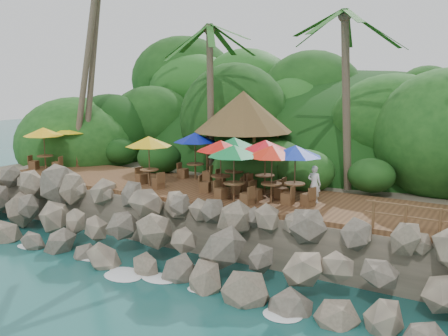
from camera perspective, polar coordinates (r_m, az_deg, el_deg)
The scene contains 10 objects.
ground at distance 19.59m, azimuth -9.21°, elevation -12.57°, with size 140.00×140.00×0.00m, color #19514F.
land_base at distance 32.64m, azimuth 9.00°, elevation -1.38°, with size 32.00×25.20×2.10m, color gray.
jungle_hill at distance 39.78m, azimuth 12.97°, elevation -0.97°, with size 44.80×28.00×15.40m, color #143811.
seawall at distance 20.65m, azimuth -5.72°, elevation -7.86°, with size 29.00×4.00×2.30m, color gray, non-canonical shape.
terrace at distance 23.59m, azimuth 0.00°, elevation -2.87°, with size 26.00×5.00×0.20m, color brown.
jungle_foliage at distance 31.96m, azimuth 8.28°, elevation -3.54°, with size 44.00×16.00×12.00m, color #143811, non-canonical shape.
foam_line at distance 19.79m, azimuth -8.65°, elevation -12.22°, with size 25.20×0.80×0.06m.
palapa at distance 26.95m, azimuth 2.21°, elevation 6.49°, with size 5.32×5.32×4.60m.
dining_clusters at distance 22.94m, azimuth 0.42°, elevation 2.23°, with size 25.88×5.48×2.48m.
waiter at distance 21.53m, azimuth 10.32°, elevation -1.84°, with size 0.59×0.39×1.61m, color white.
Camera 1 is at (11.72, -13.76, 7.54)m, focal length 39.80 mm.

